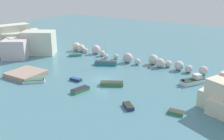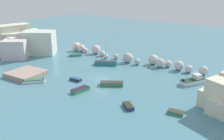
{
  "view_description": "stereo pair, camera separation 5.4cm",
  "coord_description": "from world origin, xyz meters",
  "views": [
    {
      "loc": [
        29.0,
        -39.86,
        19.01
      ],
      "look_at": [
        0.0,
        3.54,
        1.0
      ],
      "focal_mm": 41.46,
      "sensor_mm": 36.0,
      "label": 1
    },
    {
      "loc": [
        29.05,
        -39.83,
        19.01
      ],
      "look_at": [
        0.0,
        3.54,
        1.0
      ],
      "focal_mm": 41.46,
      "sensor_mm": 36.0,
      "label": 2
    }
  ],
  "objects": [
    {
      "name": "moored_boat_2",
      "position": [
        0.23,
        -7.17,
        0.33
      ],
      "size": [
        2.0,
        3.64,
        0.67
      ],
      "rotation": [
        0.0,
        0.0,
        4.53
      ],
      "color": "#3F8752",
      "rests_on": "cove_water"
    },
    {
      "name": "moored_boat_0",
      "position": [
        -4.96,
        8.32,
        0.43
      ],
      "size": [
        5.47,
        3.97,
        6.12
      ],
      "rotation": [
        0.0,
        0.0,
        0.48
      ],
      "color": "teal",
      "rests_on": "cove_water"
    },
    {
      "name": "moored_boat_6",
      "position": [
        10.73,
        -7.86,
        0.28
      ],
      "size": [
        2.68,
        2.54,
        0.56
      ],
      "rotation": [
        0.0,
        0.0,
        5.57
      ],
      "color": "navy",
      "rests_on": "cove_water"
    },
    {
      "name": "moored_boat_7",
      "position": [
        16.15,
        8.17,
        0.59
      ],
      "size": [
        4.44,
        5.62,
        1.8
      ],
      "rotation": [
        0.0,
        0.0,
        1.03
      ],
      "color": "white",
      "rests_on": "cove_water"
    },
    {
      "name": "rock_breakwater",
      "position": [
        -2.97,
        14.21,
        1.05
      ],
      "size": [
        38.09,
        4.54,
        2.44
      ],
      "color": "beige",
      "rests_on": "ground"
    },
    {
      "name": "moored_boat_4",
      "position": [
        3.39,
        -1.59,
        0.35
      ],
      "size": [
        4.6,
        3.59,
        0.7
      ],
      "rotation": [
        0.0,
        0.0,
        3.67
      ],
      "color": "#3D7E4E",
      "rests_on": "cove_water"
    },
    {
      "name": "channel_buoy",
      "position": [
        4.77,
        11.75,
        0.25
      ],
      "size": [
        0.5,
        0.5,
        0.5
      ],
      "primitive_type": "sphere",
      "color": "red",
      "rests_on": "cove_water"
    },
    {
      "name": "stone_dock",
      "position": [
        -14.66,
        -7.27,
        0.46
      ],
      "size": [
        6.97,
        6.81,
        0.92
      ],
      "primitive_type": "cube",
      "rotation": [
        0.0,
        0.0,
        0.04
      ],
      "color": "tan",
      "rests_on": "ground"
    },
    {
      "name": "cliff_headland_left",
      "position": [
        -31.83,
        4.34,
        2.68
      ],
      "size": [
        22.24,
        21.2,
        7.51
      ],
      "color": "beige",
      "rests_on": "ground"
    },
    {
      "name": "moored_boat_1",
      "position": [
        -16.23,
        10.05,
        0.29
      ],
      "size": [
        3.14,
        3.41,
        0.6
      ],
      "rotation": [
        0.0,
        0.0,
        4.02
      ],
      "color": "teal",
      "rests_on": "cove_water"
    },
    {
      "name": "cove_water",
      "position": [
        0.0,
        0.0,
        0.0
      ],
      "size": [
        160.0,
        160.0,
        0.0
      ],
      "primitive_type": "plane",
      "color": "teal",
      "rests_on": "ground"
    },
    {
      "name": "moored_boat_5",
      "position": [
        17.72,
        -5.56,
        0.24
      ],
      "size": [
        2.52,
        1.53,
        0.48
      ],
      "rotation": [
        0.0,
        0.0,
        0.1
      ],
      "color": "#358255",
      "rests_on": "cove_water"
    },
    {
      "name": "moored_boat_3",
      "position": [
        -10.34,
        -8.88,
        0.32
      ],
      "size": [
        3.94,
        3.93,
        0.62
      ],
      "rotation": [
        0.0,
        0.0,
        3.92
      ],
      "color": "white",
      "rests_on": "cove_water"
    },
    {
      "name": "moored_boat_8",
      "position": [
        -4.01,
        -3.6,
        0.28
      ],
      "size": [
        2.49,
        1.16,
        0.54
      ],
      "rotation": [
        0.0,
        0.0,
        3.2
      ],
      "color": "navy",
      "rests_on": "cove_water"
    }
  ]
}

